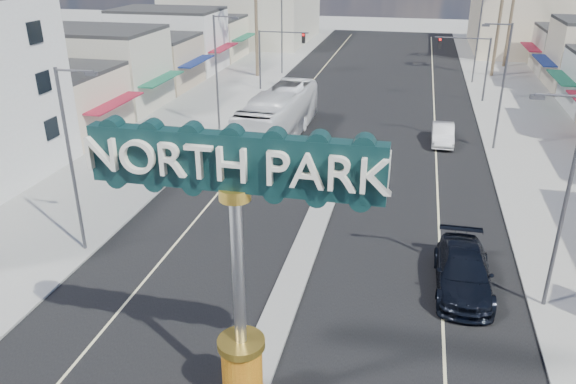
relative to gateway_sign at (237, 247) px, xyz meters
The scene contains 20 objects.
ground 28.64m from the gateway_sign, 90.00° to the left, with size 160.00×160.00×0.00m, color gray.
road 28.64m from the gateway_sign, 90.00° to the left, with size 20.00×120.00×0.01m, color black.
median_island 13.37m from the gateway_sign, 90.00° to the left, with size 1.30×30.00×0.16m, color gray.
sidewalk_left 31.87m from the gateway_sign, 116.55° to the left, with size 8.00×120.00×0.12m, color gray.
sidewalk_right 31.87m from the gateway_sign, 63.45° to the left, with size 8.00×120.00×0.12m, color gray.
storefront_row_left 47.62m from the gateway_sign, 120.33° to the left, with size 12.00×42.00×6.00m, color beige.
backdrop_far_left 76.29m from the gateway_sign, 106.77° to the left, with size 20.00×20.00×8.00m, color #B7B29E.
backdrop_far_right 76.29m from the gateway_sign, 73.23° to the left, with size 20.00×20.00×8.00m, color beige.
gateway_sign is the anchor object (origin of this frame).
traffic_signal_left 43.04m from the gateway_sign, 102.33° to the left, with size 5.09×0.45×6.00m.
traffic_signal_right 43.04m from the gateway_sign, 77.67° to the left, with size 5.09×0.45×6.00m.
streetlight_l_near 13.19m from the gateway_sign, 142.45° to the left, with size 2.03×0.22×9.00m.
streetlight_l_mid 29.91m from the gateway_sign, 110.42° to the left, with size 2.03×0.22×9.00m.
streetlight_l_far 51.10m from the gateway_sign, 101.78° to the left, with size 2.03×0.22×9.00m.
streetlight_r_near 13.19m from the gateway_sign, 37.55° to the left, with size 2.03×0.22×9.00m.
streetlight_r_mid 29.91m from the gateway_sign, 69.58° to the left, with size 2.03×0.22×9.00m.
streetlight_r_far 51.10m from the gateway_sign, 78.22° to the left, with size 2.03×0.22×9.00m.
suv_right 12.45m from the gateway_sign, 49.81° to the left, with size 2.35×5.78×1.68m, color black.
car_parked_right 29.94m from the gateway_sign, 76.35° to the left, with size 1.57×4.49×1.48m, color silver.
city_bus 27.72m from the gateway_sign, 101.39° to the left, with size 3.10×13.23×3.68m, color white.
Camera 1 is at (4.54, -11.37, 13.85)m, focal length 35.00 mm.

